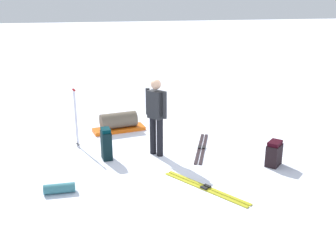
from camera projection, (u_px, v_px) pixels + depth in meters
ground_plane at (168, 156)px, 8.81m from camera, size 80.00×80.00×0.00m
skier_standing at (156, 113)px, 8.60m from camera, size 0.46×0.39×1.70m
ski_pair_near at (206, 188)px, 7.37m from camera, size 1.66×1.23×0.05m
ski_pair_far at (201, 148)px, 9.23m from camera, size 1.81×0.81×0.05m
backpack_large_dark at (106, 144)px, 8.57m from camera, size 0.34×0.24×0.69m
backpack_bright at (274, 154)px, 8.27m from camera, size 0.44×0.44×0.53m
ski_poles_planted_near at (76, 115)px, 9.10m from camera, size 0.16×0.10×1.38m
gear_sled at (119, 123)px, 10.33m from camera, size 0.70×1.38×0.49m
sleeping_mat_rolled at (59, 188)px, 7.19m from camera, size 0.19×0.55×0.18m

